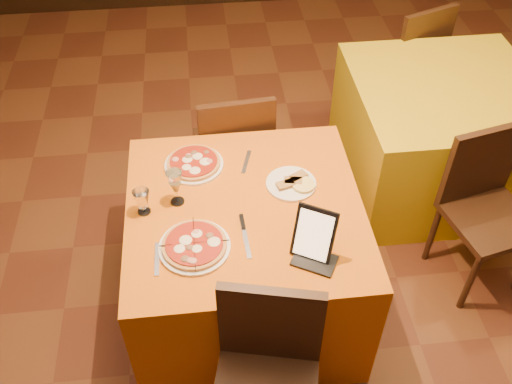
{
  "coord_description": "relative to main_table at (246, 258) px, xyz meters",
  "views": [
    {
      "loc": [
        -0.28,
        -1.88,
        2.65
      ],
      "look_at": [
        -0.07,
        -0.08,
        0.86
      ],
      "focal_mm": 40.0,
      "sensor_mm": 36.0,
      "label": 1
    }
  ],
  "objects": [
    {
      "name": "side_table",
      "position": [
        1.3,
        0.85,
        0.0
      ],
      "size": [
        1.1,
        1.1,
        0.75
      ],
      "primitive_type": "cube",
      "color": "gold",
      "rests_on": "floor"
    },
    {
      "name": "chair_side_far",
      "position": [
        1.3,
        1.63,
        0.08
      ],
      "size": [
        0.49,
        0.49,
        0.91
      ],
      "primitive_type": null,
      "rotation": [
        0.0,
        0.0,
        3.5
      ],
      "color": "black",
      "rests_on": "floor"
    },
    {
      "name": "cutlet_dish",
      "position": [
        0.24,
        0.12,
        0.39
      ],
      "size": [
        0.24,
        0.24,
        0.03
      ],
      "rotation": [
        0.0,
        0.0,
        0.32
      ],
      "color": "white",
      "rests_on": "main_table"
    },
    {
      "name": "chair_side_near",
      "position": [
        1.3,
        0.05,
        0.08
      ],
      "size": [
        0.48,
        0.48,
        0.91
      ],
      "primitive_type": null,
      "rotation": [
        0.0,
        0.0,
        0.23
      ],
      "color": "black",
      "rests_on": "floor"
    },
    {
      "name": "chair_main_far",
      "position": [
        -0.0,
        0.78,
        0.08
      ],
      "size": [
        0.4,
        0.4,
        0.91
      ],
      "primitive_type": null,
      "rotation": [
        0.0,
        0.0,
        3.23
      ],
      "color": "black",
      "rests_on": "floor"
    },
    {
      "name": "knife",
      "position": [
        -0.02,
        -0.18,
        0.38
      ],
      "size": [
        0.03,
        0.25,
        0.01
      ],
      "primitive_type": "cube",
      "rotation": [
        0.0,
        0.0,
        1.62
      ],
      "color": "#A3A3AA",
      "rests_on": "main_table"
    },
    {
      "name": "fork_far",
      "position": [
        0.04,
        0.31,
        0.38
      ],
      "size": [
        0.07,
        0.17,
        0.01
      ],
      "primitive_type": "cube",
      "rotation": [
        0.0,
        0.0,
        1.28
      ],
      "color": "#B1B1B8",
      "rests_on": "main_table"
    },
    {
      "name": "pizza_far",
      "position": [
        -0.22,
        0.31,
        0.39
      ],
      "size": [
        0.29,
        0.29,
        0.03
      ],
      "rotation": [
        0.0,
        0.0,
        0.05
      ],
      "color": "white",
      "rests_on": "main_table"
    },
    {
      "name": "wine_glass",
      "position": [
        -0.31,
        0.07,
        0.47
      ],
      "size": [
        0.08,
        0.08,
        0.19
      ],
      "primitive_type": null,
      "rotation": [
        0.0,
        0.0,
        -0.09
      ],
      "color": "tan",
      "rests_on": "main_table"
    },
    {
      "name": "floor",
      "position": [
        0.12,
        0.06,
        -0.38
      ],
      "size": [
        6.0,
        7.0,
        0.01
      ],
      "primitive_type": "cube",
      "color": "#5E2D19",
      "rests_on": "ground"
    },
    {
      "name": "fork_near",
      "position": [
        -0.4,
        -0.27,
        0.38
      ],
      "size": [
        0.02,
        0.18,
        0.01
      ],
      "primitive_type": "cube",
      "rotation": [
        0.0,
        0.0,
        1.56
      ],
      "color": "silver",
      "rests_on": "main_table"
    },
    {
      "name": "pizza_near",
      "position": [
        -0.24,
        -0.22,
        0.39
      ],
      "size": [
        0.31,
        0.31,
        0.03
      ],
      "rotation": [
        0.0,
        0.0,
        -0.19
      ],
      "color": "white",
      "rests_on": "main_table"
    },
    {
      "name": "water_glass",
      "position": [
        -0.46,
        0.02,
        0.44
      ],
      "size": [
        0.07,
        0.07,
        0.13
      ],
      "primitive_type": null,
      "rotation": [
        0.0,
        0.0,
        -0.1
      ],
      "color": "white",
      "rests_on": "main_table"
    },
    {
      "name": "tablet",
      "position": [
        0.26,
        -0.3,
        0.49
      ],
      "size": [
        0.2,
        0.17,
        0.23
      ],
      "primitive_type": "cube",
      "rotation": [
        -0.35,
        0.0,
        -0.51
      ],
      "color": "black",
      "rests_on": "main_table"
    },
    {
      "name": "main_table",
      "position": [
        0.0,
        0.0,
        0.0
      ],
      "size": [
        1.1,
        1.1,
        0.75
      ],
      "primitive_type": "cube",
      "color": "#D4660D",
      "rests_on": "floor"
    }
  ]
}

